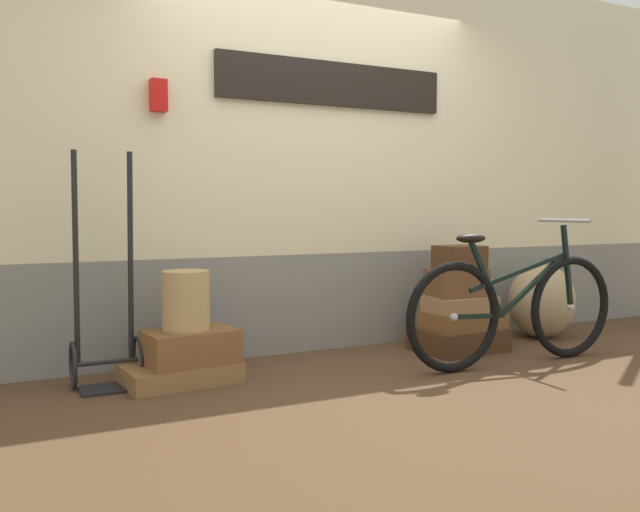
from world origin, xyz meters
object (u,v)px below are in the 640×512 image
at_px(suitcase_2, 458,339).
at_px(suitcase_6, 459,257).
at_px(suitcase_0, 181,373).
at_px(suitcase_3, 463,320).
at_px(suitcase_1, 191,347).
at_px(suitcase_5, 456,283).
at_px(suitcase_4, 460,304).
at_px(bicycle, 515,309).
at_px(wicker_basket, 186,300).
at_px(luggage_trolley, 106,330).
at_px(burlap_sack, 542,301).

bearing_deg(suitcase_2, suitcase_6, 46.00).
xyz_separation_m(suitcase_0, suitcase_3, (2.06, -0.02, 0.17)).
relative_size(suitcase_1, suitcase_5, 1.35).
relative_size(suitcase_2, suitcase_6, 1.89).
height_order(suitcase_1, suitcase_6, suitcase_6).
distance_m(suitcase_1, suitcase_3, 2.01).
relative_size(suitcase_4, bicycle, 0.27).
xyz_separation_m(suitcase_3, suitcase_4, (-0.00, 0.03, 0.11)).
distance_m(suitcase_2, suitcase_5, 0.41).
bearing_deg(wicker_basket, suitcase_0, 176.47).
xyz_separation_m(suitcase_0, suitcase_1, (0.05, -0.03, 0.16)).
bearing_deg(suitcase_3, suitcase_1, 175.84).
bearing_deg(suitcase_3, suitcase_5, 119.86).
bearing_deg(luggage_trolley, suitcase_5, -2.45).
bearing_deg(wicker_basket, suitcase_3, -0.63).
height_order(suitcase_3, suitcase_4, suitcase_4).
relative_size(suitcase_2, bicycle, 0.35).
bearing_deg(suitcase_5, suitcase_0, -174.88).
relative_size(suitcase_2, burlap_sack, 1.01).
height_order(suitcase_5, suitcase_6, suitcase_6).
distance_m(suitcase_4, burlap_sack, 0.89).
distance_m(suitcase_3, suitcase_4, 0.12).
xyz_separation_m(suitcase_2, suitcase_3, (0.03, -0.01, 0.14)).
xyz_separation_m(suitcase_0, suitcase_6, (2.06, 0.02, 0.62)).
height_order(suitcase_5, wicker_basket, wicker_basket).
bearing_deg(suitcase_3, bicycle, -90.59).
bearing_deg(suitcase_3, suitcase_6, 91.88).
relative_size(suitcase_6, wicker_basket, 0.90).
height_order(suitcase_1, bicycle, bicycle).
bearing_deg(suitcase_2, bicycle, -87.50).
xyz_separation_m(suitcase_3, luggage_trolley, (-2.46, 0.15, 0.10)).
xyz_separation_m(suitcase_6, wicker_basket, (-2.02, -0.02, -0.18)).
xyz_separation_m(suitcase_1, luggage_trolley, (-0.46, 0.15, 0.11)).
height_order(suitcase_0, suitcase_5, suitcase_5).
height_order(suitcase_2, luggage_trolley, luggage_trolley).
height_order(suitcase_4, suitcase_6, suitcase_6).
relative_size(suitcase_5, suitcase_6, 1.23).
xyz_separation_m(wicker_basket, bicycle, (2.06, -0.52, -0.12)).
xyz_separation_m(suitcase_4, suitcase_6, (-0.00, 0.01, 0.34)).
xyz_separation_m(suitcase_2, suitcase_6, (0.02, 0.03, 0.59)).
bearing_deg(suitcase_6, burlap_sack, 2.68).
height_order(suitcase_4, bicycle, bicycle).
bearing_deg(suitcase_4, suitcase_2, -152.96).
distance_m(suitcase_4, bicycle, 0.52).
xyz_separation_m(suitcase_4, wicker_basket, (-2.02, -0.01, 0.15)).
bearing_deg(suitcase_2, suitcase_0, 175.57).
relative_size(suitcase_1, burlap_sack, 0.89).
bearing_deg(bicycle, suitcase_3, 93.69).
bearing_deg(suitcase_5, suitcase_1, -174.04).
relative_size(suitcase_0, burlap_sack, 1.13).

